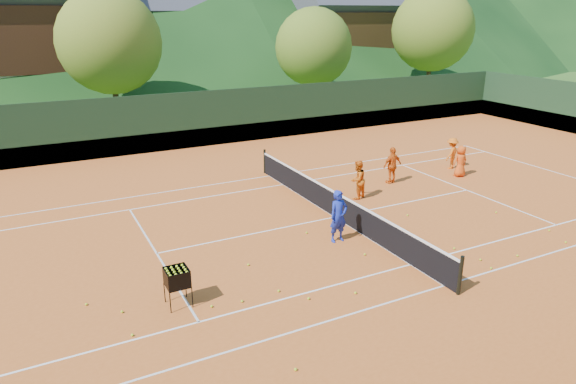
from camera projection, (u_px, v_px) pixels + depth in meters
name	position (u px, v px, depth m)	size (l,w,h in m)	color
ground	(335.00, 218.00, 18.37)	(400.00, 400.00, 0.00)	#2D5319
clay_court	(335.00, 217.00, 18.36)	(40.00, 24.00, 0.02)	#BF571F
coach	(338.00, 216.00, 16.18)	(0.62, 0.41, 1.70)	#1B2DB1
student_a	(357.00, 180.00, 19.96)	(0.75, 0.58, 1.53)	orange
student_b	(392.00, 165.00, 21.76)	(0.92, 0.38, 1.58)	#DD5A13
student_c	(460.00, 161.00, 22.69)	(0.68, 0.44, 1.40)	#E65214
student_d	(452.00, 153.00, 23.86)	(0.94, 0.54, 1.45)	orange
tennis_ball_0	(296.00, 369.00, 10.49)	(0.07, 0.07, 0.07)	#B6E125
tennis_ball_1	(496.00, 212.00, 18.71)	(0.07, 0.07, 0.07)	#B6E125
tennis_ball_3	(132.00, 335.00, 11.61)	(0.07, 0.07, 0.07)	#B6E125
tennis_ball_4	(309.00, 298.00, 13.09)	(0.07, 0.07, 0.07)	#B6E125
tennis_ball_6	(307.00, 233.00, 16.98)	(0.07, 0.07, 0.07)	#B6E125
tennis_ball_8	(408.00, 215.00, 18.44)	(0.07, 0.07, 0.07)	#B6E125
tennis_ball_9	(242.00, 301.00, 12.96)	(0.07, 0.07, 0.07)	#B6E125
tennis_ball_11	(365.00, 254.00, 15.46)	(0.07, 0.07, 0.07)	#B6E125
tennis_ball_12	(248.00, 265.00, 14.83)	(0.07, 0.07, 0.07)	#B6E125
tennis_ball_13	(122.00, 312.00, 12.51)	(0.07, 0.07, 0.07)	#B6E125
tennis_ball_14	(517.00, 256.00, 15.38)	(0.07, 0.07, 0.07)	#B6E125
tennis_ball_15	(566.00, 242.00, 16.28)	(0.07, 0.07, 0.07)	#B6E125
tennis_ball_16	(355.00, 293.00, 13.35)	(0.07, 0.07, 0.07)	#B6E125
tennis_ball_18	(279.00, 291.00, 13.44)	(0.07, 0.07, 0.07)	#B6E125
tennis_ball_19	(363.00, 224.00, 17.67)	(0.07, 0.07, 0.07)	#B6E125
tennis_ball_20	(480.00, 260.00, 15.13)	(0.07, 0.07, 0.07)	#B6E125
tennis_ball_21	(86.00, 304.00, 12.83)	(0.07, 0.07, 0.07)	#B6E125
tennis_ball_22	(212.00, 306.00, 12.74)	(0.07, 0.07, 0.07)	#B6E125
tennis_ball_23	(491.00, 268.00, 14.63)	(0.07, 0.07, 0.07)	#B6E125
tennis_ball_24	(454.00, 248.00, 15.86)	(0.07, 0.07, 0.07)	#B6E125
tennis_ball_25	(373.00, 231.00, 17.08)	(0.07, 0.07, 0.07)	#B6E125
tennis_ball_27	(549.00, 230.00, 17.16)	(0.07, 0.07, 0.07)	#B6E125
court_lines	(335.00, 217.00, 18.36)	(23.83, 11.03, 0.00)	white
tennis_net	(335.00, 204.00, 18.20)	(0.10, 12.07, 1.10)	black
perimeter_fence	(336.00, 184.00, 17.95)	(40.40, 24.24, 3.00)	#15301B
ball_hopper	(177.00, 278.00, 12.62)	(0.57, 0.57, 1.00)	black
chalet_left	(1.00, 31.00, 37.32)	(13.80, 9.93, 12.92)	beige
chalet_mid	(196.00, 34.00, 47.81)	(12.65, 8.82, 11.45)	beige
chalet_right	(346.00, 30.00, 50.42)	(11.50, 8.82, 11.91)	beige
tree_b	(110.00, 42.00, 31.68)	(6.40, 6.40, 8.40)	#3E2618
tree_c	(314.00, 47.00, 37.11)	(5.60, 5.60, 7.35)	#3E2619
tree_d	(432.00, 30.00, 42.81)	(6.80, 6.80, 8.93)	#3E2718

